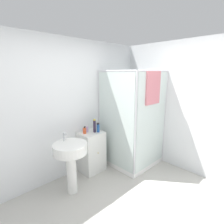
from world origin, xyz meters
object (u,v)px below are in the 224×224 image
at_px(shampoo_bottle_blue, 98,128).
at_px(soap_dispenser, 85,131).
at_px(shampoo_bottle_tall_black, 95,126).
at_px(sink, 71,156).
at_px(lotion_bottle_white, 87,129).

bearing_deg(shampoo_bottle_blue, soap_dispenser, 154.05).
bearing_deg(shampoo_bottle_tall_black, shampoo_bottle_blue, -37.61).
distance_m(sink, soap_dispenser, 0.65).
bearing_deg(soap_dispenser, sink, -146.69).
height_order(sink, soap_dispenser, sink).
bearing_deg(shampoo_bottle_tall_black, soap_dispenser, 158.10).
bearing_deg(shampoo_bottle_blue, lotion_bottle_white, 133.55).
xyz_separation_m(soap_dispenser, shampoo_bottle_blue, (0.23, -0.11, 0.03)).
bearing_deg(sink, lotion_bottle_white, 32.41).
bearing_deg(lotion_bottle_white, shampoo_bottle_blue, -46.45).
xyz_separation_m(shampoo_bottle_blue, lotion_bottle_white, (-0.15, 0.16, -0.03)).
bearing_deg(soap_dispenser, shampoo_bottle_blue, -25.95).
height_order(shampoo_bottle_tall_black, lotion_bottle_white, shampoo_bottle_tall_black).
height_order(sink, shampoo_bottle_tall_black, shampoo_bottle_tall_black).
xyz_separation_m(sink, lotion_bottle_white, (0.60, 0.38, 0.21)).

